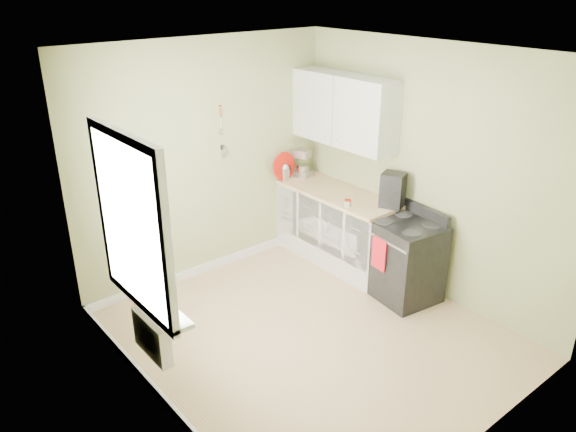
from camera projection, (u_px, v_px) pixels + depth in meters
floor at (312, 336)px, 5.53m from camera, size 3.20×3.60×0.02m
ceiling at (317, 52)px, 4.45m from camera, size 3.20×3.60×0.02m
wall_back at (206, 161)px, 6.27m from camera, size 3.20×0.02×2.70m
wall_left at (148, 264)px, 4.05m from camera, size 0.02×3.60×2.70m
wall_right at (428, 172)px, 5.93m from camera, size 0.02×3.60×2.70m
base_cabinets at (337, 228)px, 6.82m from camera, size 0.60×1.60×0.87m
countertop at (338, 193)px, 6.63m from camera, size 0.64×1.60×0.04m
upper_cabinets at (344, 110)px, 6.40m from camera, size 0.35×1.40×0.80m
window at (131, 225)px, 4.20m from camera, size 0.06×1.14×1.44m
window_sill at (149, 298)px, 4.51m from camera, size 0.18×1.14×0.04m
radiator at (152, 337)px, 4.59m from camera, size 0.12×0.50×0.35m
wall_utensils at (222, 140)px, 6.28m from camera, size 0.02×0.14×0.58m
stove at (404, 259)px, 6.05m from camera, size 0.71×0.79×0.99m
stand_mixer at (299, 163)px, 7.10m from camera, size 0.27×0.35×0.39m
kettle at (285, 172)px, 6.96m from camera, size 0.20×0.12×0.21m
coffee_maker at (393, 191)px, 6.14m from camera, size 0.30×0.31×0.39m
red_tray at (284, 166)px, 6.93m from camera, size 0.36×0.10×0.36m
jar at (348, 203)px, 6.19m from camera, size 0.07×0.07×0.08m
plant_a at (158, 287)px, 4.31m from camera, size 0.21×0.19×0.32m
plant_b at (154, 284)px, 4.37m from camera, size 0.18×0.20×0.31m
plant_c at (128, 263)px, 4.70m from camera, size 0.21×0.21×0.31m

